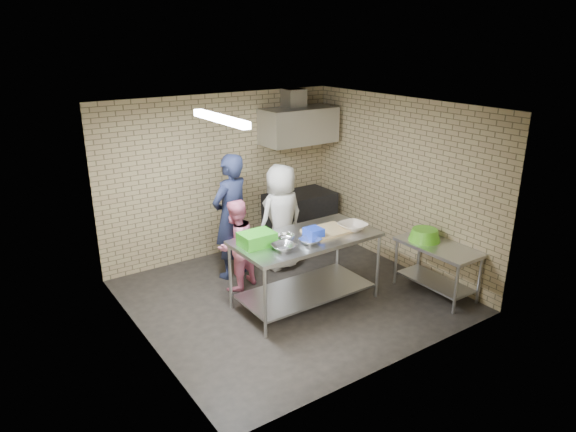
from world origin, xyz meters
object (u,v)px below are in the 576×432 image
at_px(blue_tub, 314,233).
at_px(woman_white, 281,217).
at_px(side_counter, 436,269).
at_px(green_crate, 257,239).
at_px(man_navy, 231,217).
at_px(green_basin, 425,235).
at_px(bottle_red, 295,128).
at_px(prep_table, 306,270).
at_px(stove, 300,217).
at_px(woman_pink, 236,245).

xyz_separation_m(blue_tub, woman_white, (0.33, 1.28, -0.21)).
relative_size(side_counter, blue_tub, 5.46).
relative_size(green_crate, man_navy, 0.23).
distance_m(green_crate, blue_tub, 0.78).
bearing_deg(green_basin, woman_white, 126.54).
bearing_deg(bottle_red, woman_white, -134.03).
height_order(green_crate, bottle_red, bottle_red).
relative_size(prep_table, stove, 1.65).
bearing_deg(prep_table, side_counter, -26.09).
distance_m(stove, woman_pink, 2.10).
height_order(side_counter, bottle_red, bottle_red).
bearing_deg(green_crate, woman_pink, 81.36).
bearing_deg(woman_pink, blue_tub, 101.88).
distance_m(stove, blue_tub, 2.43).
bearing_deg(stove, blue_tub, -121.23).
bearing_deg(prep_table, stove, 56.41).
bearing_deg(side_counter, green_basin, 94.57).
relative_size(stove, man_navy, 0.62).
bearing_deg(bottle_red, stove, -101.77).
relative_size(green_crate, bottle_red, 2.44).
xyz_separation_m(stove, woman_pink, (-1.84, -0.97, 0.23)).
xyz_separation_m(prep_table, green_basin, (1.70, -0.59, 0.34)).
distance_m(bottle_red, woman_white, 1.79).
bearing_deg(blue_tub, green_crate, 163.65).
xyz_separation_m(prep_table, woman_white, (0.38, 1.18, 0.35)).
relative_size(bottle_red, woman_white, 0.11).
distance_m(stove, woman_white, 1.21).
xyz_separation_m(stove, green_basin, (0.43, -2.50, 0.38)).
xyz_separation_m(prep_table, woman_pink, (-0.58, 0.94, 0.19)).
bearing_deg(man_navy, prep_table, 88.58).
distance_m(side_counter, woman_white, 2.47).
bearing_deg(blue_tub, woman_white, 75.42).
height_order(man_navy, woman_pink, man_navy).
distance_m(side_counter, woman_pink, 2.92).
xyz_separation_m(man_navy, woman_white, (0.80, -0.17, -0.12)).
bearing_deg(woman_white, green_basin, 120.48).
height_order(bottle_red, man_navy, bottle_red).
xyz_separation_m(prep_table, man_navy, (-0.42, 1.35, 0.47)).
distance_m(blue_tub, woman_pink, 1.27).
xyz_separation_m(prep_table, blue_tub, (0.05, -0.10, 0.57)).
relative_size(prep_table, green_crate, 4.50).
bearing_deg(side_counter, woman_white, 123.40).
bearing_deg(green_basin, prep_table, 160.80).
bearing_deg(woman_pink, man_navy, -130.05).
distance_m(side_counter, bottle_red, 3.44).
distance_m(side_counter, man_navy, 3.12).
distance_m(stove, green_crate, 2.73).
bearing_deg(green_crate, man_navy, 77.12).
distance_m(bottle_red, man_navy, 2.19).
xyz_separation_m(prep_table, bottle_red, (1.32, 2.15, 1.54)).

